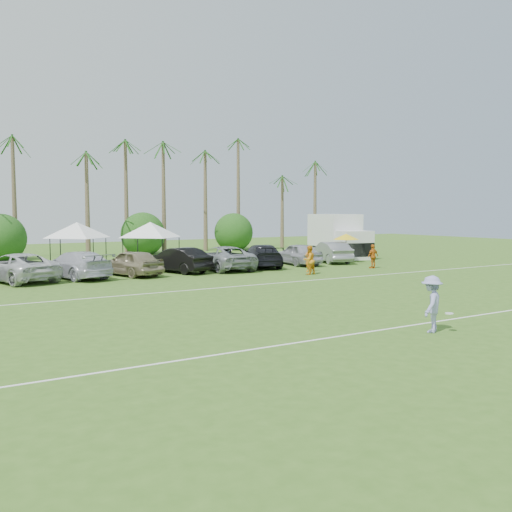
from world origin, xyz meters
TOP-DOWN VIEW (x-y plane):
  - ground at (0.00, 0.00)m, footprint 120.00×120.00m
  - field_lines at (0.00, 8.00)m, footprint 80.00×12.10m
  - palm_tree_4 at (-4.00, 38.00)m, footprint 2.40×2.40m
  - palm_tree_5 at (0.00, 38.00)m, footprint 2.40×2.40m
  - palm_tree_6 at (4.00, 38.00)m, footprint 2.40×2.40m
  - palm_tree_7 at (8.00, 38.00)m, footprint 2.40×2.40m
  - palm_tree_8 at (13.00, 38.00)m, footprint 2.40×2.40m
  - palm_tree_9 at (18.00, 38.00)m, footprint 2.40×2.40m
  - palm_tree_10 at (23.00, 38.00)m, footprint 2.40×2.40m
  - palm_tree_11 at (27.00, 38.00)m, footprint 2.40×2.40m
  - bush_tree_2 at (6.00, 39.00)m, footprint 4.00×4.00m
  - bush_tree_3 at (16.00, 39.00)m, footprint 4.00×4.00m
  - sideline_player_a at (9.65, 17.78)m, footprint 0.61×0.41m
  - sideline_player_b at (8.65, 16.48)m, footprint 0.95×0.78m
  - sideline_player_c at (14.75, 17.24)m, footprint 1.00×0.48m
  - box_truck at (19.06, 25.92)m, footprint 4.13×7.50m
  - canopy_tent_left at (-2.57, 27.64)m, footprint 4.58×4.58m
  - canopy_tent_right at (1.96, 25.81)m, footprint 4.57×4.57m
  - market_umbrella at (16.13, 21.65)m, footprint 1.98×1.98m
  - frisbee_player at (1.75, 0.91)m, footprint 1.38×1.18m
  - parked_car_2 at (-7.36, 22.20)m, footprint 4.27×6.29m
  - parked_car_3 at (-4.15, 22.04)m, footprint 3.52×5.89m
  - parked_car_4 at (-0.95, 21.65)m, footprint 3.08×5.03m
  - parked_car_5 at (2.26, 21.91)m, footprint 3.09×5.14m
  - parked_car_6 at (5.46, 21.76)m, footprint 3.03×5.92m
  - parked_car_7 at (8.66, 22.00)m, footprint 4.05×5.94m
  - parked_car_8 at (11.87, 22.04)m, footprint 2.44×4.88m
  - parked_car_9 at (15.07, 22.20)m, footprint 2.96×5.13m

SIDE VIEW (x-z plane):
  - ground at x=0.00m, z-range 0.00..0.00m
  - field_lines at x=0.00m, z-range 0.00..0.01m
  - parked_car_2 at x=-7.36m, z-range 0.00..1.60m
  - parked_car_3 at x=-4.15m, z-range 0.00..1.60m
  - parked_car_4 at x=-0.95m, z-range 0.00..1.60m
  - parked_car_5 at x=2.26m, z-range 0.00..1.60m
  - parked_car_6 at x=5.46m, z-range 0.00..1.60m
  - parked_car_7 at x=8.66m, z-range 0.00..1.60m
  - parked_car_8 at x=11.87m, z-range 0.00..1.60m
  - parked_car_9 at x=15.07m, z-range 0.00..1.60m
  - sideline_player_a at x=9.65m, z-range 0.00..1.65m
  - sideline_player_c at x=14.75m, z-range 0.00..1.65m
  - sideline_player_b at x=8.65m, z-range 0.00..1.79m
  - frisbee_player at x=1.75m, z-range 0.00..1.85m
  - bush_tree_2 at x=6.00m, z-range -0.20..3.80m
  - bush_tree_3 at x=16.00m, z-range -0.20..3.80m
  - box_truck at x=19.06m, z-range 0.13..3.79m
  - market_umbrella at x=16.13m, z-range 0.87..3.08m
  - canopy_tent_right at x=1.96m, z-range 1.32..5.02m
  - canopy_tent_left at x=-2.57m, z-range 1.32..5.03m
  - palm_tree_4 at x=-4.00m, z-range 3.03..11.93m
  - palm_tree_8 at x=13.00m, z-range 3.03..11.93m
  - palm_tree_5 at x=0.00m, z-range 3.40..13.30m
  - palm_tree_9 at x=18.00m, z-range 3.40..13.30m
  - palm_tree_6 at x=4.00m, z-range 3.76..14.66m
  - palm_tree_10 at x=23.00m, z-range 3.76..14.66m
  - palm_tree_7 at x=8.00m, z-range 4.11..16.01m
  - palm_tree_11 at x=27.00m, z-range 4.11..16.01m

